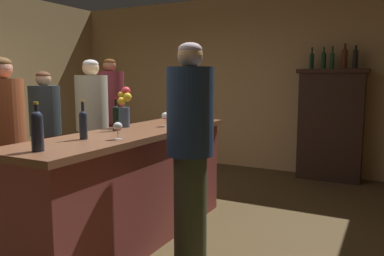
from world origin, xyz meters
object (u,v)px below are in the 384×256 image
(wine_glass_front, at_px, (192,110))
(display_bottle_right, at_px, (355,58))
(bar_counter, at_px, (133,186))
(wine_bottle_pinot, at_px, (37,129))
(wine_bottle_riesling, at_px, (116,117))
(wine_bottle_chardonnay, at_px, (188,110))
(cheese_plate, at_px, (181,124))
(bartender, at_px, (190,145))
(display_cabinet, at_px, (331,123))
(display_bottle_midright, at_px, (345,57))
(wine_glass_rear, at_px, (166,116))
(wine_glass_mid, at_px, (118,127))
(patron_by_cabinet, at_px, (111,118))
(flower_arrangement, at_px, (124,106))
(display_bottle_left, at_px, (312,60))
(patron_near_entrance, at_px, (5,138))
(patron_redhead, at_px, (93,126))
(patron_in_navy, at_px, (46,131))
(display_bottle_center, at_px, (332,59))
(wine_bottle_syrah, at_px, (83,123))
(display_bottle_midleft, at_px, (324,59))

(wine_glass_front, bearing_deg, display_bottle_right, 53.93)
(bar_counter, distance_m, wine_bottle_pinot, 1.22)
(bar_counter, xyz_separation_m, wine_bottle_riesling, (-0.14, -0.04, 0.62))
(display_bottle_right, bearing_deg, wine_bottle_chardonnay, -121.53)
(cheese_plate, bearing_deg, bartender, -56.10)
(bar_counter, xyz_separation_m, display_cabinet, (1.25, 3.07, 0.33))
(display_bottle_midright, bearing_deg, wine_glass_rear, -116.25)
(wine_glass_rear, bearing_deg, wine_glass_mid, -83.51)
(wine_bottle_chardonnay, xyz_separation_m, patron_by_cabinet, (-1.46, 0.52, -0.20))
(display_bottle_midright, bearing_deg, flower_arrangement, -119.34)
(display_bottle_left, bearing_deg, patron_near_entrance, -121.71)
(wine_bottle_pinot, relative_size, patron_by_cabinet, 0.18)
(display_bottle_left, distance_m, patron_redhead, 3.23)
(bartender, bearing_deg, wine_glass_mid, 28.19)
(wine_bottle_chardonnay, height_order, display_bottle_left, display_bottle_left)
(display_cabinet, bearing_deg, patron_in_navy, -137.71)
(display_bottle_midright, bearing_deg, patron_near_entrance, -126.73)
(cheese_plate, height_order, display_bottle_left, display_bottle_left)
(display_bottle_center, bearing_deg, bartender, -100.27)
(display_cabinet, height_order, wine_bottle_pinot, display_cabinet)
(wine_glass_rear, distance_m, flower_arrangement, 0.40)
(wine_bottle_riesling, distance_m, wine_glass_front, 1.10)
(wine_bottle_pinot, relative_size, display_bottle_center, 1.00)
(wine_bottle_riesling, relative_size, display_bottle_midright, 0.85)
(wine_bottle_riesling, xyz_separation_m, bartender, (0.79, -0.09, -0.18))
(bar_counter, bearing_deg, display_bottle_left, 72.84)
(display_bottle_midright, relative_size, display_bottle_right, 1.04)
(patron_near_entrance, relative_size, patron_in_navy, 1.07)
(cheese_plate, distance_m, patron_by_cabinet, 1.67)
(patron_near_entrance, distance_m, patron_in_navy, 0.96)
(wine_bottle_chardonnay, xyz_separation_m, display_bottle_midright, (1.25, 2.27, 0.62))
(bar_counter, distance_m, patron_redhead, 1.34)
(flower_arrangement, bearing_deg, wine_bottle_syrah, -76.64)
(wine_bottle_pinot, relative_size, wine_bottle_riesling, 1.06)
(display_bottle_midright, bearing_deg, display_bottle_center, 180.00)
(display_bottle_midleft, distance_m, display_bottle_center, 0.11)
(patron_by_cabinet, bearing_deg, wine_bottle_syrah, -3.20)
(wine_bottle_riesling, relative_size, wine_glass_mid, 2.23)
(wine_bottle_chardonnay, relative_size, cheese_plate, 1.66)
(cheese_plate, relative_size, display_bottle_center, 0.54)
(flower_arrangement, bearing_deg, wine_glass_rear, 36.61)
(display_bottle_midright, height_order, patron_in_navy, display_bottle_midright)
(display_bottle_center, relative_size, bartender, 0.18)
(patron_redhead, bearing_deg, display_bottle_center, 100.60)
(display_cabinet, distance_m, display_bottle_left, 0.94)
(display_bottle_left, distance_m, patron_in_navy, 3.75)
(wine_bottle_riesling, xyz_separation_m, cheese_plate, (0.31, 0.62, -0.12))
(display_bottle_midright, bearing_deg, wine_bottle_pinot, -108.24)
(wine_bottle_syrah, distance_m, patron_redhead, 1.61)
(flower_arrangement, bearing_deg, display_bottle_center, 63.18)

